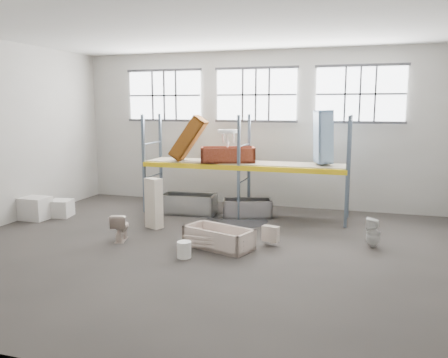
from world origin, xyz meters
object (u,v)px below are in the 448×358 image
at_px(steel_tub_left, 188,204).
at_px(rust_tub_flat, 228,155).
at_px(cistern_tall, 154,203).
at_px(bathtub_beige, 219,238).
at_px(steel_tub_right, 247,208).
at_px(bucket, 184,250).
at_px(toilet_white, 373,233).
at_px(toilet_beige, 121,227).
at_px(carton_near, 35,208).
at_px(blue_tub_upright, 323,137).

height_order(steel_tub_left, rust_tub_flat, rust_tub_flat).
relative_size(cistern_tall, rust_tub_flat, 0.85).
relative_size(bathtub_beige, steel_tub_right, 1.11).
bearing_deg(bucket, toilet_white, 27.04).
height_order(toilet_beige, steel_tub_right, toilet_beige).
bearing_deg(carton_near, cistern_tall, 2.79).
relative_size(steel_tub_left, steel_tub_right, 1.15).
distance_m(cistern_tall, bucket, 2.69).
distance_m(toilet_beige, blue_tub_upright, 6.07).
distance_m(toilet_beige, bucket, 2.09).
height_order(toilet_white, blue_tub_upright, blue_tub_upright).
bearing_deg(cistern_tall, rust_tub_flat, 79.26).
xyz_separation_m(toilet_beige, carton_near, (-3.44, 1.13, -0.02)).
height_order(steel_tub_left, steel_tub_right, steel_tub_left).
bearing_deg(steel_tub_left, steel_tub_right, 5.12).
height_order(bucket, carton_near, carton_near).
bearing_deg(blue_tub_upright, steel_tub_left, -172.73).
xyz_separation_m(steel_tub_left, blue_tub_upright, (3.91, 0.50, 2.09)).
bearing_deg(steel_tub_right, bucket, -95.67).
height_order(rust_tub_flat, bucket, rust_tub_flat).
distance_m(toilet_white, steel_tub_right, 4.03).
bearing_deg(rust_tub_flat, steel_tub_right, -10.31).
bearing_deg(steel_tub_right, carton_near, -159.98).
xyz_separation_m(steel_tub_left, bucket, (1.41, -3.79, -0.12)).
relative_size(steel_tub_right, carton_near, 1.90).
bearing_deg(carton_near, steel_tub_left, 26.05).
bearing_deg(toilet_white, toilet_beige, -73.97).
height_order(bathtub_beige, cistern_tall, cistern_tall).
distance_m(bathtub_beige, toilet_white, 3.59).
relative_size(bathtub_beige, bucket, 4.45).
bearing_deg(toilet_white, steel_tub_right, -115.35).
bearing_deg(rust_tub_flat, carton_near, -156.60).
distance_m(bathtub_beige, cistern_tall, 2.50).
bearing_deg(bucket, bathtub_beige, 61.58).
height_order(blue_tub_upright, carton_near, blue_tub_upright).
bearing_deg(blue_tub_upright, carton_near, -162.78).
relative_size(toilet_white, rust_tub_flat, 0.44).
relative_size(cistern_tall, blue_tub_upright, 0.92).
relative_size(bathtub_beige, toilet_beige, 2.33).
bearing_deg(steel_tub_left, carton_near, -153.95).
distance_m(toilet_beige, rust_tub_flat, 4.04).
bearing_deg(rust_tub_flat, toilet_white, -26.50).
xyz_separation_m(bathtub_beige, rust_tub_flat, (-0.74, 3.16, 1.59)).
height_order(toilet_beige, toilet_white, toilet_white).
relative_size(steel_tub_left, carton_near, 2.19).
relative_size(toilet_beige, carton_near, 0.90).
bearing_deg(cistern_tall, steel_tub_right, 67.20).
distance_m(bathtub_beige, carton_near, 5.96).
bearing_deg(rust_tub_flat, cistern_tall, -125.25).
bearing_deg(cistern_tall, bathtub_beige, -2.50).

